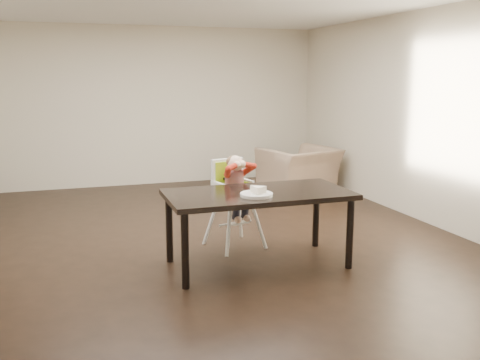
% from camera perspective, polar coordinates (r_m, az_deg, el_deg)
% --- Properties ---
extents(ground, '(7.00, 7.00, 0.00)m').
position_cam_1_polar(ground, '(6.21, -4.57, -6.48)').
color(ground, black).
rests_on(ground, ground).
extents(room_walls, '(6.02, 7.02, 2.71)m').
position_cam_1_polar(room_walls, '(5.92, -4.85, 10.90)').
color(room_walls, beige).
rests_on(room_walls, ground).
extents(dining_table, '(1.80, 0.90, 0.75)m').
position_cam_1_polar(dining_table, '(5.25, 1.95, -2.12)').
color(dining_table, black).
rests_on(dining_table, ground).
extents(high_chair, '(0.52, 0.52, 1.02)m').
position_cam_1_polar(high_chair, '(5.84, -0.72, -0.26)').
color(high_chair, white).
rests_on(high_chair, ground).
extents(plate, '(0.35, 0.35, 0.09)m').
position_cam_1_polar(plate, '(5.05, 1.82, -1.36)').
color(plate, white).
rests_on(plate, dining_table).
extents(armchair, '(1.26, 0.99, 0.97)m').
position_cam_1_polar(armchair, '(8.70, 6.32, 1.84)').
color(armchair, '#A08266').
rests_on(armchair, ground).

